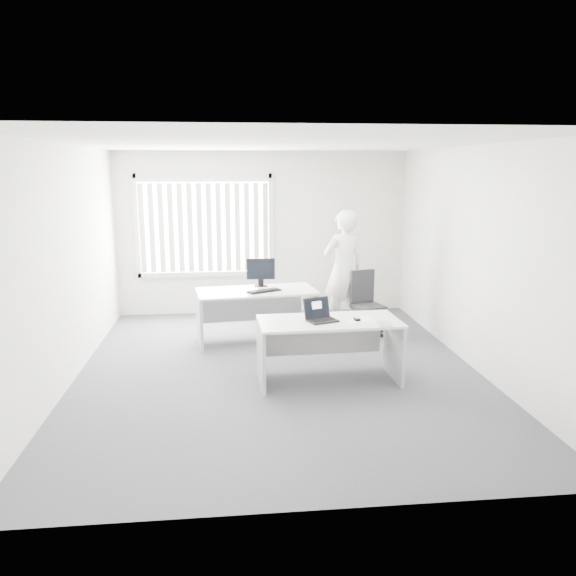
{
  "coord_description": "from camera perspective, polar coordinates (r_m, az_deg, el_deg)",
  "views": [
    {
      "loc": [
        -0.59,
        -6.72,
        2.52
      ],
      "look_at": [
        0.14,
        0.15,
        1.04
      ],
      "focal_mm": 35.0,
      "sensor_mm": 36.0,
      "label": 1
    }
  ],
  "objects": [
    {
      "name": "laptop",
      "position": [
        6.55,
        3.53,
        -2.32
      ],
      "size": [
        0.41,
        0.39,
        0.26
      ],
      "primitive_type": null,
      "rotation": [
        0.0,
        0.0,
        0.35
      ],
      "color": "black",
      "rests_on": "desk_near"
    },
    {
      "name": "monitor",
      "position": [
        8.39,
        -2.79,
        1.6
      ],
      "size": [
        0.43,
        0.15,
        0.42
      ],
      "primitive_type": null,
      "rotation": [
        0.0,
        0.0,
        -0.05
      ],
      "color": "black",
      "rests_on": "desk_far"
    },
    {
      "name": "desk_near",
      "position": [
        6.7,
        4.18,
        -5.03
      ],
      "size": [
        1.69,
        0.85,
        0.76
      ],
      "rotation": [
        0.0,
        0.0,
        0.04
      ],
      "color": "silver",
      "rests_on": "ground"
    },
    {
      "name": "wall_left",
      "position": [
        7.08,
        -21.62,
        2.16
      ],
      "size": [
        0.02,
        6.0,
        2.8
      ],
      "primitive_type": "cube",
      "color": "silver",
      "rests_on": "ground"
    },
    {
      "name": "wall_front",
      "position": [
        3.93,
        2.87,
        -4.43
      ],
      "size": [
        5.0,
        0.02,
        2.8
      ],
      "primitive_type": "cube",
      "color": "silver",
      "rests_on": "ground"
    },
    {
      "name": "desk_far",
      "position": [
        8.2,
        -3.2,
        -1.71
      ],
      "size": [
        1.8,
        1.01,
        0.78
      ],
      "rotation": [
        0.0,
        0.0,
        0.13
      ],
      "color": "silver",
      "rests_on": "ground"
    },
    {
      "name": "mouse",
      "position": [
        6.67,
        7.02,
        -3.08
      ],
      "size": [
        0.07,
        0.11,
        0.04
      ],
      "primitive_type": null,
      "rotation": [
        0.0,
        0.0,
        0.06
      ],
      "color": "silver",
      "rests_on": "paper_sheet"
    },
    {
      "name": "ceiling",
      "position": [
        6.76,
        -1.05,
        14.49
      ],
      "size": [
        5.0,
        6.0,
        0.02
      ],
      "primitive_type": "cube",
      "color": "silver",
      "rests_on": "wall_back"
    },
    {
      "name": "window",
      "position": [
        9.74,
        -8.47,
        6.27
      ],
      "size": [
        2.32,
        0.06,
        1.76
      ],
      "primitive_type": "cube",
      "color": "silver",
      "rests_on": "wall_back"
    },
    {
      "name": "paper_sheet",
      "position": [
        6.7,
        7.26,
        -3.22
      ],
      "size": [
        0.36,
        0.3,
        0.0
      ],
      "primitive_type": "cube",
      "rotation": [
        0.0,
        0.0,
        0.32
      ],
      "color": "white",
      "rests_on": "desk_near"
    },
    {
      "name": "ground",
      "position": [
        7.2,
        -0.96,
        -8.35
      ],
      "size": [
        6.0,
        6.0,
        0.0
      ],
      "primitive_type": "plane",
      "color": "#57575F",
      "rests_on": "ground"
    },
    {
      "name": "wall_back",
      "position": [
        9.81,
        -2.56,
        5.55
      ],
      "size": [
        5.0,
        0.02,
        2.8
      ],
      "primitive_type": "cube",
      "color": "silver",
      "rests_on": "ground"
    },
    {
      "name": "keyboard",
      "position": [
        8.05,
        -2.43,
        -0.3
      ],
      "size": [
        0.51,
        0.37,
        0.02
      ],
      "primitive_type": "cube",
      "rotation": [
        0.0,
        0.0,
        0.47
      ],
      "color": "black",
      "rests_on": "desk_far"
    },
    {
      "name": "booklet",
      "position": [
        6.56,
        9.8,
        -3.57
      ],
      "size": [
        0.17,
        0.23,
        0.01
      ],
      "primitive_type": "cube",
      "rotation": [
        0.0,
        0.0,
        -0.1
      ],
      "color": "white",
      "rests_on": "desk_near"
    },
    {
      "name": "office_chair",
      "position": [
        8.77,
        7.97,
        -2.64
      ],
      "size": [
        0.7,
        0.7,
        0.97
      ],
      "rotation": [
        0.0,
        0.0,
        0.31
      ],
      "color": "black",
      "rests_on": "ground"
    },
    {
      "name": "blinds",
      "position": [
        9.68,
        -8.48,
        6.06
      ],
      "size": [
        2.2,
        0.1,
        1.5
      ],
      "primitive_type": null,
      "color": "silver",
      "rests_on": "wall_back"
    },
    {
      "name": "person",
      "position": [
        8.86,
        5.63,
        1.82
      ],
      "size": [
        0.8,
        0.66,
        1.89
      ],
      "primitive_type": "imported",
      "rotation": [
        0.0,
        0.0,
        3.48
      ],
      "color": "white",
      "rests_on": "ground"
    },
    {
      "name": "wall_right",
      "position": [
        7.49,
        18.45,
        2.89
      ],
      "size": [
        0.02,
        6.0,
        2.8
      ],
      "primitive_type": "cube",
      "color": "silver",
      "rests_on": "ground"
    }
  ]
}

